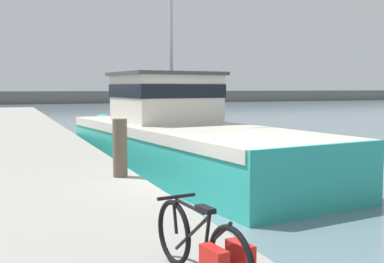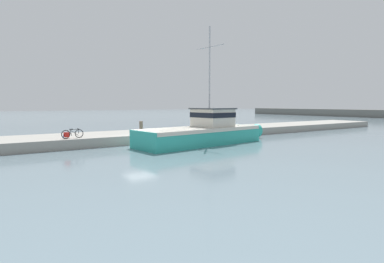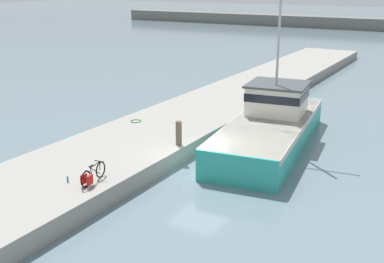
{
  "view_description": "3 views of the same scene",
  "coord_description": "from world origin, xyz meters",
  "px_view_note": "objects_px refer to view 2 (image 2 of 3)",
  "views": [
    {
      "loc": [
        -4.01,
        -9.12,
        2.72
      ],
      "look_at": [
        -0.11,
        0.81,
        1.74
      ],
      "focal_mm": 45.0,
      "sensor_mm": 36.0,
      "label": 1
    },
    {
      "loc": [
        23.26,
        -10.05,
        3.57
      ],
      "look_at": [
        0.05,
        5.2,
        1.05
      ],
      "focal_mm": 28.0,
      "sensor_mm": 36.0,
      "label": 2
    },
    {
      "loc": [
        10.42,
        -18.62,
        8.76
      ],
      "look_at": [
        -1.26,
        1.39,
        1.46
      ],
      "focal_mm": 45.0,
      "sensor_mm": 36.0,
      "label": 3
    }
  ],
  "objects_px": {
    "fishing_boat_main": "(205,131)",
    "bicycle_touring": "(71,134)",
    "mooring_post": "(141,128)",
    "water_bottle_on_curb": "(63,136)"
  },
  "relations": [
    {
      "from": "fishing_boat_main",
      "to": "bicycle_touring",
      "type": "bearing_deg",
      "value": -115.92
    },
    {
      "from": "water_bottle_on_curb",
      "to": "mooring_post",
      "type": "bearing_deg",
      "value": 76.72
    },
    {
      "from": "mooring_post",
      "to": "water_bottle_on_curb",
      "type": "bearing_deg",
      "value": -103.28
    },
    {
      "from": "fishing_boat_main",
      "to": "mooring_post",
      "type": "distance_m",
      "value": 5.81
    },
    {
      "from": "bicycle_touring",
      "to": "water_bottle_on_curb",
      "type": "distance_m",
      "value": 1.06
    },
    {
      "from": "fishing_boat_main",
      "to": "bicycle_touring",
      "type": "relative_size",
      "value": 8.24
    },
    {
      "from": "mooring_post",
      "to": "water_bottle_on_curb",
      "type": "distance_m",
      "value": 6.49
    },
    {
      "from": "bicycle_touring",
      "to": "water_bottle_on_curb",
      "type": "height_order",
      "value": "bicycle_touring"
    },
    {
      "from": "fishing_boat_main",
      "to": "water_bottle_on_curb",
      "type": "bearing_deg",
      "value": -119.7
    },
    {
      "from": "bicycle_touring",
      "to": "mooring_post",
      "type": "xyz_separation_m",
      "value": [
        0.52,
        5.92,
        0.27
      ]
    }
  ]
}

